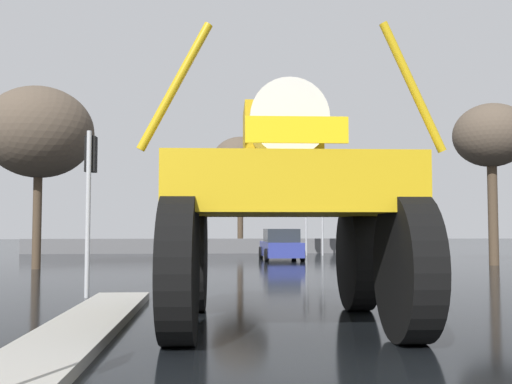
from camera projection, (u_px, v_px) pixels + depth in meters
name	position (u px, v px, depth m)	size (l,w,h in m)	color
ground_plane	(251.00, 272.00, 21.19)	(120.00, 120.00, 0.00)	black
median_island	(77.00, 332.00, 8.68)	(1.11, 9.10, 0.15)	#9E9B93
oversize_sprayer	(283.00, 204.00, 9.87)	(4.27, 5.44, 4.48)	black
sedan_ahead	(281.00, 245.00, 29.10)	(1.95, 4.13, 1.52)	navy
traffic_signal_near_left	(90.00, 176.00, 13.80)	(0.24, 0.54, 3.82)	#A8AAAF
traffic_signal_near_right	(412.00, 191.00, 14.32)	(0.24, 0.54, 3.38)	#A8AAAF
traffic_signal_far_left	(306.00, 212.00, 33.74)	(0.24, 0.55, 3.38)	#A8AAAF
traffic_signal_far_right	(322.00, 210.00, 33.81)	(0.24, 0.55, 3.55)	#A8AAAF
bare_tree_left	(39.00, 133.00, 23.01)	(4.17, 4.17, 7.05)	#473828
bare_tree_right	(491.00, 137.00, 25.31)	(3.18, 3.18, 6.87)	#473828
bare_tree_far_center	(240.00, 162.00, 38.87)	(3.72, 3.72, 7.51)	#473828
roadside_barrier	(236.00, 246.00, 36.24)	(25.72, 0.24, 0.90)	#59595B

